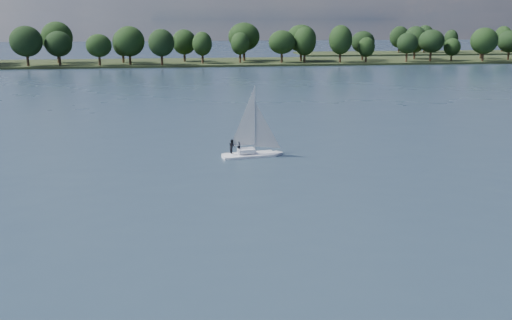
{
  "coord_description": "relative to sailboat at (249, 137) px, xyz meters",
  "views": [
    {
      "loc": [
        -10.99,
        -15.36,
        16.78
      ],
      "look_at": [
        -2.78,
        41.78,
        2.5
      ],
      "focal_mm": 40.0,
      "sensor_mm": 36.0,
      "label": 1
    }
  ],
  "objects": [
    {
      "name": "far_shore_back",
      "position": [
        161.93,
        206.44,
        -2.6
      ],
      "size": [
        220.0,
        30.0,
        1.4
      ],
      "primitive_type": "cube",
      "color": "black",
      "rests_on": "ground"
    },
    {
      "name": "far_shore",
      "position": [
        1.93,
        158.44,
        -2.6
      ],
      "size": [
        660.0,
        40.0,
        1.5
      ],
      "primitive_type": "cube",
      "color": "black",
      "rests_on": "ground"
    },
    {
      "name": "treeline",
      "position": [
        6.36,
        154.44,
        5.58
      ],
      "size": [
        563.16,
        73.92,
        18.04
      ],
      "color": "black",
      "rests_on": "ground"
    },
    {
      "name": "ground",
      "position": [
        1.93,
        46.44,
        -2.6
      ],
      "size": [
        700.0,
        700.0,
        0.0
      ],
      "primitive_type": "plane",
      "color": "#233342",
      "rests_on": "ground"
    },
    {
      "name": "sailboat",
      "position": [
        0.0,
        0.0,
        0.0
      ],
      "size": [
        7.31,
        3.1,
        9.32
      ],
      "rotation": [
        0.0,
        0.0,
        0.16
      ],
      "color": "white",
      "rests_on": "ground"
    }
  ]
}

